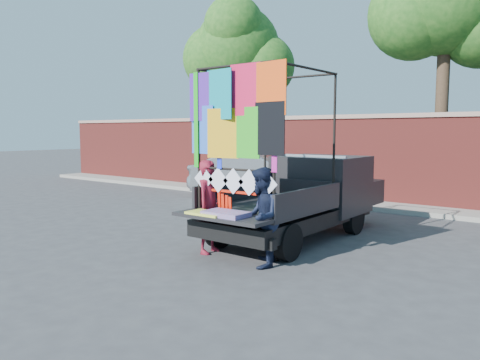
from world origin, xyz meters
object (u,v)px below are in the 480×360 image
Objects in this scene: woman at (210,207)px; man at (261,217)px; pickup_truck at (309,195)px; sedan at (260,176)px.

man is at bearing -104.44° from woman.
woman is at bearing -104.51° from pickup_truck.
sedan is at bearing 20.20° from woman.
woman is 1.21m from man.
pickup_truck reaches higher than woman.
man is (4.34, -6.04, 0.06)m from sedan.
woman is (-0.62, -2.39, 0.01)m from pickup_truck.
woman reaches higher than sedan.
pickup_truck is at bearing -22.33° from woman.
man is (1.20, -0.14, -0.03)m from woman.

